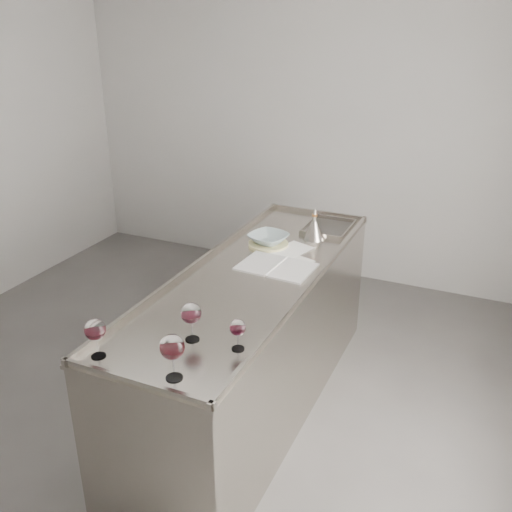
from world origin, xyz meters
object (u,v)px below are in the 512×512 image
at_px(wine_glass_left, 95,331).
at_px(wine_glass_small, 238,329).
at_px(wine_glass_middle, 172,348).
at_px(wine_funnel, 314,229).
at_px(counter, 253,342).
at_px(ceramic_bowl, 268,238).
at_px(notebook, 277,267).
at_px(wine_glass_right, 191,314).

distance_m(wine_glass_left, wine_glass_small, 0.63).
relative_size(wine_glass_middle, wine_funnel, 0.95).
bearing_deg(counter, wine_glass_small, -70.25).
height_order(wine_glass_middle, ceramic_bowl, wine_glass_middle).
height_order(counter, wine_glass_small, wine_glass_small).
bearing_deg(wine_glass_small, ceramic_bowl, 106.84).
bearing_deg(counter, wine_funnel, 78.42).
distance_m(notebook, ceramic_bowl, 0.36).
height_order(wine_glass_left, notebook, wine_glass_left).
bearing_deg(wine_funnel, notebook, -95.13).
bearing_deg(wine_glass_middle, wine_glass_small, 64.78).
xyz_separation_m(wine_glass_left, wine_funnel, (0.42, 1.77, -0.07)).
xyz_separation_m(counter, wine_glass_right, (0.04, -0.78, 0.61)).
relative_size(wine_glass_left, wine_funnel, 0.86).
bearing_deg(wine_glass_right, ceramic_bowl, 96.21).
distance_m(ceramic_bowl, wine_funnel, 0.34).
relative_size(counter, wine_glass_middle, 11.49).
height_order(counter, wine_funnel, wine_funnel).
height_order(wine_glass_right, wine_glass_small, wine_glass_right).
bearing_deg(wine_glass_left, wine_glass_small, 29.84).
bearing_deg(wine_glass_right, wine_glass_left, -136.56).
xyz_separation_m(wine_glass_small, ceramic_bowl, (-0.37, 1.22, -0.06)).
relative_size(counter, wine_glass_left, 12.74).
relative_size(wine_glass_middle, notebook, 0.46).
distance_m(wine_glass_left, wine_glass_right, 0.44).
distance_m(wine_glass_right, wine_glass_small, 0.24).
xyz_separation_m(wine_glass_middle, wine_glass_right, (-0.09, 0.30, -0.01)).
relative_size(wine_glass_small, wine_funnel, 0.70).
xyz_separation_m(wine_glass_middle, notebook, (-0.03, 1.22, -0.14)).
height_order(notebook, wine_funnel, wine_funnel).
distance_m(counter, notebook, 0.50).
distance_m(counter, wine_glass_small, 1.00).
bearing_deg(wine_funnel, wine_glass_left, -103.23).
relative_size(wine_glass_left, ceramic_bowl, 0.76).
xyz_separation_m(counter, wine_funnel, (0.14, 0.69, 0.54)).
bearing_deg(ceramic_bowl, wine_funnel, 45.88).
xyz_separation_m(ceramic_bowl, wine_funnel, (0.24, 0.24, 0.02)).
xyz_separation_m(wine_glass_left, wine_glass_small, (0.55, 0.32, -0.03)).
height_order(counter, wine_glass_right, wine_glass_right).
bearing_deg(wine_glass_small, wine_funnel, 95.20).
relative_size(wine_glass_middle, wine_glass_right, 1.08).
bearing_deg(wine_glass_small, counter, 109.75).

